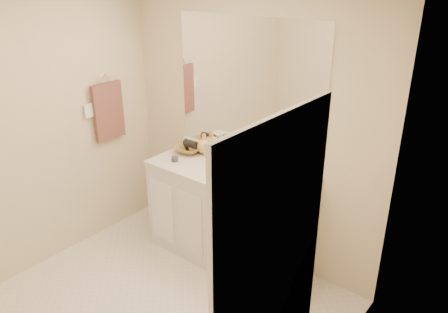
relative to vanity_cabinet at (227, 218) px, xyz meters
name	(u,v)px	position (x,y,z in m)	size (l,w,h in m)	color
wall_back	(247,129)	(0.00, 0.28, 0.77)	(2.60, 0.02, 2.40)	beige
wall_left	(30,138)	(-1.30, -1.02, 0.77)	(0.02, 2.60, 2.40)	beige
wall_right	(306,254)	(1.30, -1.02, 0.77)	(0.02, 2.60, 2.40)	beige
vanity_cabinet	(227,218)	(0.00, 0.00, 0.00)	(1.50, 0.55, 0.85)	silver
countertop	(228,174)	(0.00, 0.00, 0.44)	(1.52, 0.57, 0.03)	silver
backsplash	(245,159)	(0.00, 0.26, 0.50)	(1.52, 0.03, 0.08)	white
sink_basin	(226,175)	(0.00, -0.02, 0.44)	(0.37, 0.37, 0.02)	silver
faucet	(239,161)	(0.00, 0.16, 0.51)	(0.02, 0.02, 0.11)	silver
mirror	(248,89)	(0.00, 0.27, 1.14)	(1.48, 0.01, 1.20)	white
blue_mug	(223,158)	(-0.15, 0.12, 0.52)	(0.09, 0.09, 0.13)	navy
tan_cup	(249,168)	(0.14, 0.12, 0.50)	(0.07, 0.07, 0.09)	#C3B989
toothbrush	(251,157)	(0.15, 0.12, 0.60)	(0.01, 0.01, 0.20)	#DC3972
mouthwash_bottle	(257,170)	(0.27, 0.05, 0.54)	(0.07, 0.07, 0.18)	#0A8274
clear_pump_bottle	(292,176)	(0.55, 0.13, 0.54)	(0.07, 0.07, 0.17)	silver
soap_dish	(257,193)	(0.41, -0.15, 0.46)	(0.11, 0.09, 0.01)	silver
green_soap	(257,191)	(0.41, -0.15, 0.48)	(0.07, 0.05, 0.03)	#80E537
orange_comb	(238,189)	(0.25, -0.19, 0.46)	(0.13, 0.03, 0.01)	orange
dark_jar	(175,159)	(-0.53, -0.11, 0.48)	(0.06, 0.06, 0.04)	#38383F
extra_white_bottle	(212,155)	(-0.25, 0.08, 0.53)	(0.05, 0.05, 0.15)	white
soap_bottle_white	(225,150)	(-0.21, 0.23, 0.54)	(0.07, 0.07, 0.17)	white
soap_bottle_cream	(209,148)	(-0.36, 0.18, 0.54)	(0.08, 0.08, 0.17)	beige
soap_bottle_yellow	(204,144)	(-0.45, 0.21, 0.55)	(0.15, 0.15, 0.19)	#E8B95A
wicker_basket	(189,149)	(-0.57, 0.13, 0.49)	(0.27, 0.27, 0.07)	olive
hair_dryer	(191,144)	(-0.55, 0.13, 0.54)	(0.07, 0.07, 0.14)	black
towel_ring	(104,80)	(-1.27, -0.25, 1.12)	(0.11, 0.11, 0.01)	silver
hand_towel	(109,111)	(-1.25, -0.25, 0.82)	(0.04, 0.32, 0.55)	#4B2D28
switch_plate	(89,111)	(-1.27, -0.45, 0.88)	(0.01, 0.09, 0.13)	white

